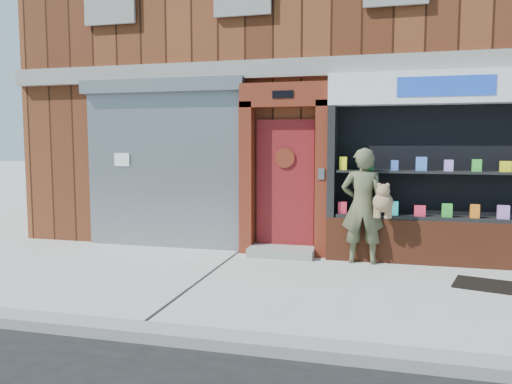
% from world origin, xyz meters
% --- Properties ---
extents(ground, '(80.00, 80.00, 0.00)m').
position_xyz_m(ground, '(0.00, 0.00, 0.00)').
color(ground, '#9E9E99').
rests_on(ground, ground).
extents(curb, '(60.00, 0.30, 0.12)m').
position_xyz_m(curb, '(0.00, -2.15, 0.06)').
color(curb, gray).
rests_on(curb, ground).
extents(building, '(12.00, 8.16, 8.00)m').
position_xyz_m(building, '(-0.00, 5.99, 4.00)').
color(building, '#4B2111').
rests_on(building, ground).
extents(shutter_bay, '(3.10, 0.30, 3.04)m').
position_xyz_m(shutter_bay, '(-3.00, 1.93, 1.72)').
color(shutter_bay, gray).
rests_on(shutter_bay, ground).
extents(red_door_bay, '(1.52, 0.58, 2.90)m').
position_xyz_m(red_door_bay, '(-0.75, 1.86, 1.46)').
color(red_door_bay, '#621F10').
rests_on(red_door_bay, ground).
extents(pharmacy_bay, '(3.50, 0.41, 3.00)m').
position_xyz_m(pharmacy_bay, '(1.75, 1.81, 1.37)').
color(pharmacy_bay, maroon).
rests_on(pharmacy_bay, ground).
extents(woman, '(0.80, 0.56, 1.83)m').
position_xyz_m(woman, '(0.60, 1.54, 0.92)').
color(woman, '#4F5236').
rests_on(woman, ground).
extents(doormat, '(1.07, 0.87, 0.02)m').
position_xyz_m(doormat, '(2.32, 0.63, 0.01)').
color(doormat, black).
rests_on(doormat, ground).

